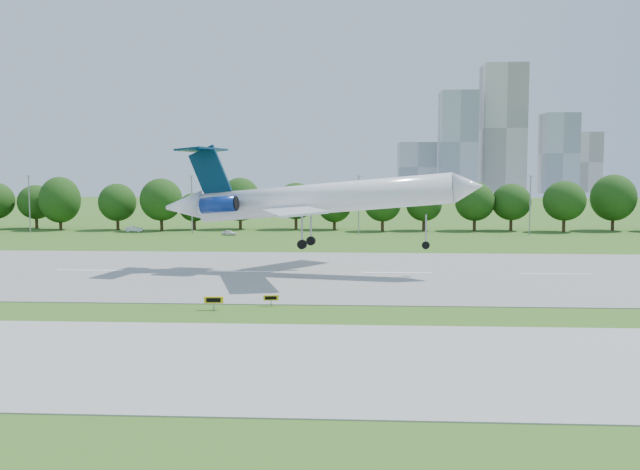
% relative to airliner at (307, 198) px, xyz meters
% --- Properties ---
extents(ground, '(600.00, 600.00, 0.00)m').
position_rel_airliner_xyz_m(ground, '(-8.58, -25.34, -9.57)').
color(ground, '#39671B').
rests_on(ground, ground).
extents(runway, '(400.00, 45.00, 0.08)m').
position_rel_airliner_xyz_m(runway, '(-8.58, -0.34, -9.53)').
color(runway, gray).
rests_on(runway, ground).
extents(taxiway, '(400.00, 23.00, 0.08)m').
position_rel_airliner_xyz_m(taxiway, '(-8.58, -43.34, -9.53)').
color(taxiway, '#ADADA8').
rests_on(taxiway, ground).
extents(tree_line, '(288.40, 8.40, 10.40)m').
position_rel_airliner_xyz_m(tree_line, '(-8.58, 66.66, -3.38)').
color(tree_line, '#382314').
rests_on(tree_line, ground).
extents(light_poles, '(175.90, 0.25, 12.19)m').
position_rel_airliner_xyz_m(light_poles, '(-11.08, 56.66, -3.23)').
color(light_poles, gray).
rests_on(light_poles, ground).
extents(skyline, '(127.00, 52.00, 80.00)m').
position_rel_airliner_xyz_m(skyline, '(91.58, 365.27, 20.90)').
color(skyline, '#B2B2B7').
rests_on(skyline, ground).
extents(airliner, '(41.74, 29.95, 13.25)m').
position_rel_airliner_xyz_m(airliner, '(0.00, 0.00, 0.00)').
color(airliner, white).
rests_on(airliner, ground).
extents(taxi_sign_centre, '(1.82, 0.33, 1.27)m').
position_rel_airliner_xyz_m(taxi_sign_centre, '(-6.92, -25.66, -8.63)').
color(taxi_sign_centre, gray).
rests_on(taxi_sign_centre, ground).
extents(taxi_sign_right, '(1.49, 0.39, 1.05)m').
position_rel_airliner_xyz_m(taxi_sign_right, '(-1.81, -23.27, -8.80)').
color(taxi_sign_right, gray).
rests_on(taxi_sign_right, ground).
extents(service_vehicle_a, '(3.88, 1.68, 1.24)m').
position_rel_airliner_xyz_m(service_vehicle_a, '(-42.26, 60.31, -8.95)').
color(service_vehicle_a, white).
rests_on(service_vehicle_a, ground).
extents(service_vehicle_b, '(3.38, 2.21, 1.07)m').
position_rel_airliner_xyz_m(service_vehicle_b, '(-20.04, 52.99, -9.03)').
color(service_vehicle_b, white).
rests_on(service_vehicle_b, ground).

